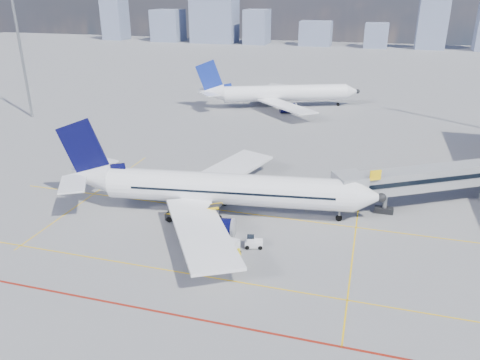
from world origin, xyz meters
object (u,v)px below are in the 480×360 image
object	(u,v)px
baggage_tug	(253,242)
cargo_dolly	(225,245)
main_aircraft	(215,189)
second_aircraft	(278,94)
belt_loader	(188,216)
ramp_worker	(239,256)

from	to	relation	value
baggage_tug	cargo_dolly	world-z (taller)	cargo_dolly
main_aircraft	second_aircraft	distance (m)	55.47
main_aircraft	belt_loader	distance (m)	4.58
baggage_tug	cargo_dolly	distance (m)	3.14
second_aircraft	ramp_worker	distance (m)	66.12
main_aircraft	belt_loader	bearing A→B (deg)	-136.51
main_aircraft	second_aircraft	xyz separation A→B (m)	(-3.81, 55.34, 0.00)
belt_loader	ramp_worker	world-z (taller)	belt_loader
main_aircraft	second_aircraft	size ratio (longest dim) A/B	1.08
ramp_worker	belt_loader	bearing A→B (deg)	52.27
cargo_dolly	ramp_worker	distance (m)	2.45
baggage_tug	ramp_worker	world-z (taller)	ramp_worker
baggage_tug	ramp_worker	bearing A→B (deg)	-111.88
main_aircraft	ramp_worker	distance (m)	11.86
baggage_tug	belt_loader	bearing A→B (deg)	144.15
cargo_dolly	belt_loader	bearing A→B (deg)	150.52
belt_loader	second_aircraft	bearing A→B (deg)	93.66
second_aircraft	ramp_worker	world-z (taller)	second_aircraft
baggage_tug	ramp_worker	xyz separation A→B (m)	(-0.50, -3.44, 0.25)
main_aircraft	baggage_tug	distance (m)	9.54
baggage_tug	second_aircraft	bearing A→B (deg)	85.75
baggage_tug	cargo_dolly	size ratio (longest dim) A/B	0.63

